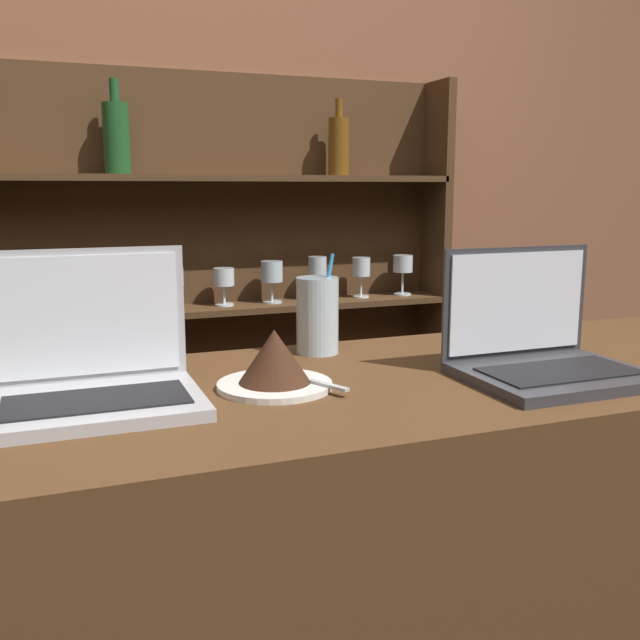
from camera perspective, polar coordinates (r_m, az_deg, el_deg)
The scene contains 6 objects.
back_wall at distance 2.36m, azimuth -11.33°, elevation 11.97°, with size 7.00×0.06×2.70m.
back_shelf at distance 2.35m, azimuth -7.87°, elevation 0.04°, with size 1.56×0.18×1.64m.
laptop_near at distance 1.09m, azimuth -17.68°, elevation -3.94°, with size 0.30×0.22×0.22m.
laptop_far at distance 1.26m, azimuth 17.34°, elevation -2.29°, with size 0.29×0.23×0.21m.
cake_plate at distance 1.12m, azimuth -3.65°, elevation -3.46°, with size 0.18×0.18×0.09m.
water_glass at distance 1.36m, azimuth -0.20°, elevation 0.37°, with size 0.08×0.08×0.19m.
Camera 1 is at (-0.41, -0.75, 1.28)m, focal length 40.00 mm.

